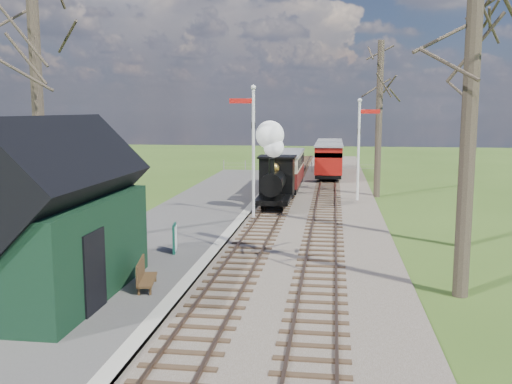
% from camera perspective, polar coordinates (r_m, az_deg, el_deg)
% --- Properties ---
extents(ground, '(140.00, 140.00, 0.00)m').
position_cam_1_polar(ground, '(11.49, -8.42, -18.36)').
color(ground, '#325019').
rests_on(ground, ground).
extents(distant_hills, '(114.40, 48.00, 22.02)m').
position_cam_1_polar(distant_hills, '(77.24, 6.40, -7.79)').
color(distant_hills, '#385B23').
rests_on(distant_hills, ground).
extents(ballast_bed, '(8.00, 60.00, 0.10)m').
position_cam_1_polar(ballast_bed, '(32.29, 4.76, -0.79)').
color(ballast_bed, brown).
rests_on(ballast_bed, ground).
extents(track_near, '(1.60, 60.00, 0.15)m').
position_cam_1_polar(track_near, '(32.37, 2.46, -0.65)').
color(track_near, brown).
rests_on(track_near, ground).
extents(track_far, '(1.60, 60.00, 0.15)m').
position_cam_1_polar(track_far, '(32.24, 7.07, -0.75)').
color(track_far, brown).
rests_on(track_far, ground).
extents(platform, '(5.00, 44.00, 0.20)m').
position_cam_1_polar(platform, '(25.21, -7.22, -3.29)').
color(platform, '#474442').
rests_on(platform, ground).
extents(coping_strip, '(0.40, 44.00, 0.21)m').
position_cam_1_polar(coping_strip, '(24.72, -2.06, -3.45)').
color(coping_strip, '#B2AD9E').
rests_on(coping_strip, ground).
extents(station_shed, '(3.25, 6.30, 4.78)m').
position_cam_1_polar(station_shed, '(15.89, -19.55, -2.59)').
color(station_shed, black).
rests_on(station_shed, platform).
extents(semaphore_near, '(1.22, 0.24, 6.22)m').
position_cam_1_polar(semaphore_near, '(26.15, -0.41, 4.98)').
color(semaphore_near, silver).
rests_on(semaphore_near, ground).
extents(semaphore_far, '(1.22, 0.24, 5.72)m').
position_cam_1_polar(semaphore_far, '(31.92, 10.37, 4.96)').
color(semaphore_far, silver).
rests_on(semaphore_far, ground).
extents(bare_trees, '(15.51, 22.39, 12.00)m').
position_cam_1_polar(bare_trees, '(20.01, 3.17, 8.50)').
color(bare_trees, '#382D23').
rests_on(bare_trees, ground).
extents(fence_line, '(12.60, 0.08, 1.00)m').
position_cam_1_polar(fence_line, '(46.15, 4.46, 2.57)').
color(fence_line, slate).
rests_on(fence_line, ground).
extents(locomotive, '(1.76, 4.10, 4.39)m').
position_cam_1_polar(locomotive, '(28.97, 1.87, 2.14)').
color(locomotive, black).
rests_on(locomotive, ground).
extents(coach, '(2.05, 7.02, 2.15)m').
position_cam_1_polar(coach, '(35.03, 2.91, 2.31)').
color(coach, black).
rests_on(coach, ground).
extents(red_carriage_a, '(2.00, 4.95, 2.10)m').
position_cam_1_polar(red_carriage_a, '(41.55, 7.28, 3.16)').
color(red_carriage_a, black).
rests_on(red_carriage_a, ground).
extents(red_carriage_b, '(2.00, 4.95, 2.10)m').
position_cam_1_polar(red_carriage_b, '(47.03, 7.35, 3.75)').
color(red_carriage_b, black).
rests_on(red_carriage_b, ground).
extents(sign_board, '(0.21, 0.70, 1.02)m').
position_cam_1_polar(sign_board, '(19.98, -8.13, -4.59)').
color(sign_board, '#0E4232').
rests_on(sign_board, platform).
extents(bench, '(0.68, 1.46, 0.80)m').
position_cam_1_polar(bench, '(16.27, -11.18, -8.14)').
color(bench, '#463019').
rests_on(bench, platform).
extents(person, '(0.44, 0.60, 1.49)m').
position_cam_1_polar(person, '(15.02, -17.13, -8.29)').
color(person, '#19202D').
rests_on(person, platform).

